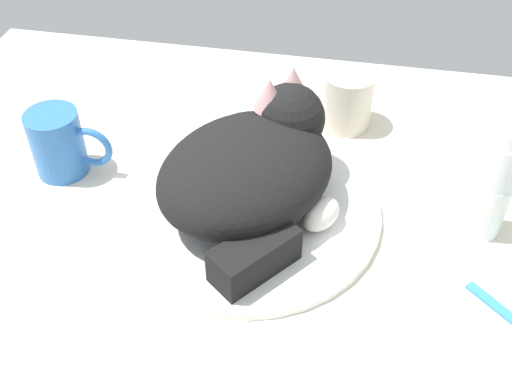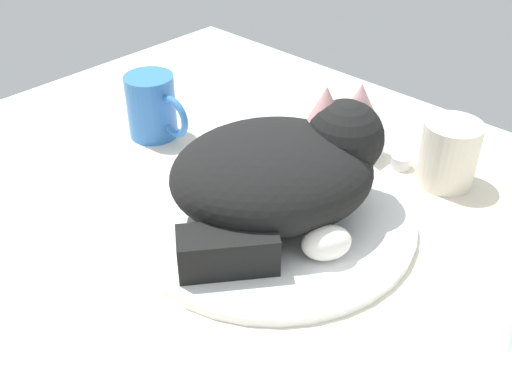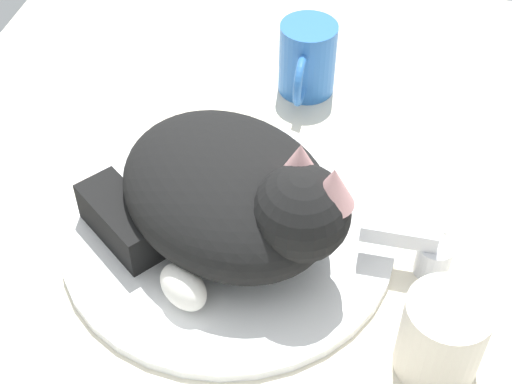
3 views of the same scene
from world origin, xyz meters
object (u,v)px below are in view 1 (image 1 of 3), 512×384
at_px(faucet, 273,110).
at_px(coffee_mug, 60,143).
at_px(toothpaste_bottle, 495,188).
at_px(cat, 254,166).
at_px(rinse_cup, 347,100).

distance_m(faucet, coffee_mug, 0.32).
bearing_deg(coffee_mug, toothpaste_bottle, -1.24).
bearing_deg(toothpaste_bottle, cat, -177.32).
bearing_deg(faucet, coffee_mug, -148.24).
relative_size(rinse_cup, toothpaste_bottle, 0.56).
xyz_separation_m(coffee_mug, rinse_cup, (0.38, 0.19, -0.00)).
distance_m(coffee_mug, rinse_cup, 0.42).
distance_m(faucet, toothpaste_bottle, 0.35).
xyz_separation_m(cat, coffee_mug, (-0.28, 0.03, -0.02)).
height_order(cat, rinse_cup, cat).
xyz_separation_m(faucet, cat, (0.01, -0.19, 0.05)).
relative_size(faucet, cat, 0.40).
bearing_deg(cat, coffee_mug, 174.64).
distance_m(cat, toothpaste_bottle, 0.29).
distance_m(faucet, cat, 0.20).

